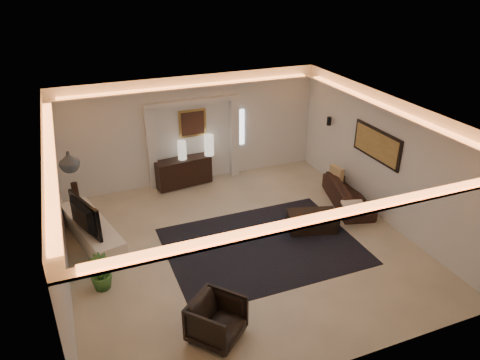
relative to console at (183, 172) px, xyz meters
name	(u,v)px	position (x,y,z in m)	size (l,w,h in m)	color
floor	(242,245)	(0.38, -3.25, -0.40)	(7.00, 7.00, 0.00)	beige
ceiling	(242,116)	(0.38, -3.25, 2.50)	(7.00, 7.00, 0.00)	white
wall_back	(193,130)	(0.38, 0.25, 1.05)	(7.00, 7.00, 0.00)	silver
wall_front	(338,292)	(0.38, -6.75, 1.05)	(7.00, 7.00, 0.00)	silver
wall_left	(57,218)	(-3.12, -3.25, 1.05)	(7.00, 7.00, 0.00)	silver
wall_right	(385,159)	(3.88, -3.25, 1.05)	(7.00, 7.00, 0.00)	silver
cove_soffit	(242,130)	(0.38, -3.25, 2.22)	(7.00, 7.00, 0.04)	silver
daylight_slit	(240,127)	(1.73, 0.23, 0.95)	(0.25, 0.03, 1.00)	white
area_rug	(262,246)	(0.78, -3.45, -0.39)	(4.00, 3.00, 0.01)	black
pilaster_left	(151,150)	(-0.77, 0.15, 0.70)	(0.22, 0.20, 2.20)	silver
pilaster_right	(234,138)	(1.53, 0.15, 0.70)	(0.22, 0.20, 2.20)	silver
alcove_header	(192,102)	(0.38, 0.15, 1.85)	(2.52, 0.20, 0.12)	silver
painting_frame	(193,123)	(0.38, 0.22, 1.25)	(0.74, 0.04, 0.74)	tan
painting_canvas	(193,123)	(0.38, 0.19, 1.25)	(0.62, 0.02, 0.62)	#4C2D1E
art_panel_frame	(377,145)	(3.85, -2.95, 1.30)	(0.04, 1.64, 0.74)	black
art_panel_gold	(376,145)	(3.82, -2.95, 1.30)	(0.02, 1.50, 0.62)	tan
wall_sconce	(329,121)	(3.76, -1.05, 1.28)	(0.12, 0.12, 0.22)	black
wall_niche	(56,175)	(-3.06, -1.85, 1.25)	(0.10, 0.55, 0.04)	silver
console	(183,172)	(0.00, 0.00, 0.00)	(1.49, 0.47, 0.74)	black
lamp_left	(182,148)	(0.00, 0.00, 0.69)	(0.22, 0.22, 0.50)	beige
lamp_right	(209,144)	(0.74, 0.00, 0.69)	(0.26, 0.26, 0.57)	silver
media_ledge	(92,231)	(-2.56, -1.85, -0.18)	(0.61, 2.45, 0.46)	white
tv	(79,217)	(-2.77, -2.22, 0.41)	(0.17, 1.26, 0.73)	black
figurine	(75,192)	(-2.77, -0.63, 0.24)	(0.15, 0.15, 0.41)	black
ginger_jar	(69,162)	(-2.77, -1.80, 1.48)	(0.41, 0.41, 0.43)	#485C6A
plant	(101,272)	(-2.56, -3.59, -0.05)	(0.40, 0.40, 0.71)	#396B2A
sofa	(348,194)	(3.53, -2.54, -0.11)	(0.77, 1.97, 0.57)	#302114
throw_blanket	(354,205)	(3.02, -3.47, 0.15)	(0.49, 0.40, 0.05)	#FBE6C2
throw_pillow	(336,175)	(3.53, -1.95, 0.15)	(0.13, 0.43, 0.43)	tan
coffee_table	(312,221)	(2.10, -3.24, -0.20)	(1.09, 0.60, 0.41)	#2C231B
bowl	(298,223)	(1.56, -3.53, 0.05)	(0.30, 0.30, 0.07)	black
magazine	(307,222)	(1.77, -3.54, 0.02)	(0.23, 0.17, 0.03)	white
armchair	(217,320)	(-0.98, -5.54, -0.04)	(0.77, 0.80, 0.73)	black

